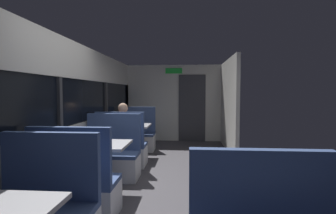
{
  "coord_description": "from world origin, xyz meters",
  "views": [
    {
      "loc": [
        0.4,
        -3.53,
        1.48
      ],
      "look_at": [
        -0.1,
        3.16,
        1.09
      ],
      "focal_mm": 27.22,
      "sensor_mm": 36.0,
      "label": 1
    }
  ],
  "objects_px": {
    "bench_far_window_facing_entry": "(136,137)",
    "seated_passenger": "(123,139)",
    "bench_mid_window_facing_entry": "(112,159)",
    "bench_far_window_facing_end": "(122,150)",
    "dining_table_far_window": "(130,129)",
    "bench_mid_window_facing_end": "(76,190)",
    "dining_table_mid_window": "(97,150)"
  },
  "relations": [
    {
      "from": "bench_far_window_facing_entry",
      "to": "seated_passenger",
      "type": "bearing_deg",
      "value": -90.0
    },
    {
      "from": "bench_mid_window_facing_entry",
      "to": "bench_far_window_facing_end",
      "type": "relative_size",
      "value": 1.0
    },
    {
      "from": "seated_passenger",
      "to": "dining_table_far_window",
      "type": "bearing_deg",
      "value": 90.0
    },
    {
      "from": "dining_table_far_window",
      "to": "bench_mid_window_facing_end",
      "type": "bearing_deg",
      "value": -90.0
    },
    {
      "from": "bench_mid_window_facing_end",
      "to": "bench_mid_window_facing_entry",
      "type": "distance_m",
      "value": 1.4
    },
    {
      "from": "dining_table_mid_window",
      "to": "dining_table_far_window",
      "type": "relative_size",
      "value": 1.0
    },
    {
      "from": "seated_passenger",
      "to": "bench_mid_window_facing_end",
      "type": "bearing_deg",
      "value": -90.0
    },
    {
      "from": "bench_mid_window_facing_end",
      "to": "bench_far_window_facing_entry",
      "type": "distance_m",
      "value": 3.51
    },
    {
      "from": "dining_table_far_window",
      "to": "bench_far_window_facing_end",
      "type": "bearing_deg",
      "value": -90.0
    },
    {
      "from": "bench_mid_window_facing_entry",
      "to": "bench_far_window_facing_entry",
      "type": "relative_size",
      "value": 1.0
    },
    {
      "from": "bench_far_window_facing_end",
      "to": "bench_mid_window_facing_entry",
      "type": "bearing_deg",
      "value": -90.0
    },
    {
      "from": "bench_mid_window_facing_end",
      "to": "dining_table_far_window",
      "type": "height_order",
      "value": "bench_mid_window_facing_end"
    },
    {
      "from": "bench_mid_window_facing_end",
      "to": "bench_far_window_facing_entry",
      "type": "height_order",
      "value": "same"
    },
    {
      "from": "bench_mid_window_facing_end",
      "to": "seated_passenger",
      "type": "bearing_deg",
      "value": 90.0
    },
    {
      "from": "dining_table_far_window",
      "to": "dining_table_mid_window",
      "type": "bearing_deg",
      "value": -90.0
    },
    {
      "from": "bench_mid_window_facing_entry",
      "to": "dining_table_mid_window",
      "type": "bearing_deg",
      "value": -90.0
    },
    {
      "from": "dining_table_mid_window",
      "to": "dining_table_far_window",
      "type": "bearing_deg",
      "value": 90.0
    },
    {
      "from": "dining_table_mid_window",
      "to": "bench_mid_window_facing_end",
      "type": "relative_size",
      "value": 0.82
    },
    {
      "from": "dining_table_mid_window",
      "to": "bench_mid_window_facing_end",
      "type": "distance_m",
      "value": 0.77
    },
    {
      "from": "dining_table_far_window",
      "to": "bench_far_window_facing_entry",
      "type": "height_order",
      "value": "bench_far_window_facing_entry"
    },
    {
      "from": "bench_far_window_facing_end",
      "to": "bench_far_window_facing_entry",
      "type": "bearing_deg",
      "value": 90.0
    },
    {
      "from": "dining_table_far_window",
      "to": "bench_far_window_facing_end",
      "type": "distance_m",
      "value": 0.77
    },
    {
      "from": "bench_far_window_facing_entry",
      "to": "bench_far_window_facing_end",
      "type": "bearing_deg",
      "value": -90.0
    },
    {
      "from": "bench_far_window_facing_entry",
      "to": "seated_passenger",
      "type": "distance_m",
      "value": 1.34
    },
    {
      "from": "seated_passenger",
      "to": "dining_table_mid_window",
      "type": "bearing_deg",
      "value": -90.0
    },
    {
      "from": "dining_table_mid_window",
      "to": "bench_mid_window_facing_entry",
      "type": "bearing_deg",
      "value": 90.0
    },
    {
      "from": "bench_mid_window_facing_entry",
      "to": "dining_table_far_window",
      "type": "bearing_deg",
      "value": 90.0
    },
    {
      "from": "bench_mid_window_facing_entry",
      "to": "bench_far_window_facing_end",
      "type": "height_order",
      "value": "same"
    },
    {
      "from": "bench_mid_window_facing_entry",
      "to": "bench_far_window_facing_entry",
      "type": "distance_m",
      "value": 2.11
    },
    {
      "from": "dining_table_far_window",
      "to": "bench_far_window_facing_end",
      "type": "relative_size",
      "value": 0.82
    },
    {
      "from": "bench_mid_window_facing_end",
      "to": "bench_far_window_facing_end",
      "type": "bearing_deg",
      "value": 90.0
    },
    {
      "from": "bench_mid_window_facing_end",
      "to": "bench_far_window_facing_entry",
      "type": "bearing_deg",
      "value": 90.0
    }
  ]
}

